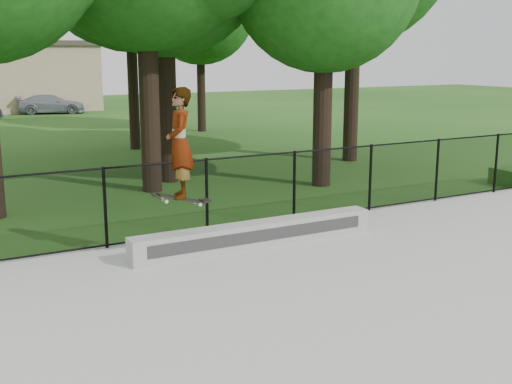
% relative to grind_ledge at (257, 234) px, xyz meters
% --- Properties ---
extents(grind_ledge, '(4.81, 0.40, 0.45)m').
position_rel_grind_ledge_xyz_m(grind_ledge, '(0.00, 0.00, 0.00)').
color(grind_ledge, '#A4A49F').
rests_on(grind_ledge, concrete_slab).
extents(car_c, '(3.84, 2.43, 1.12)m').
position_rel_grind_ledge_xyz_m(car_c, '(2.25, 29.75, 0.28)').
color(car_c, gray).
rests_on(car_c, ground).
extents(skater_airborne, '(0.82, 0.77, 2.03)m').
position_rel_grind_ledge_xyz_m(skater_airborne, '(-1.51, -0.12, 1.77)').
color(skater_airborne, black).
rests_on(skater_airborne, ground).
extents(chainlink_fence, '(16.06, 0.06, 1.50)m').
position_rel_grind_ledge_xyz_m(chainlink_fence, '(1.55, 1.20, 0.53)').
color(chainlink_fence, black).
rests_on(chainlink_fence, concrete_slab).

